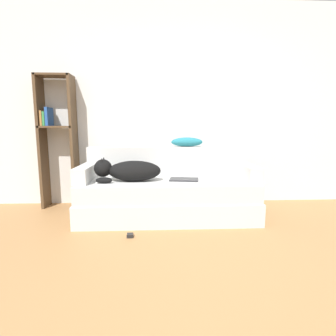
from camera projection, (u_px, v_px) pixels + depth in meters
name	position (u px, v px, depth m)	size (l,w,h in m)	color
ground_plane	(208.00, 333.00, 1.34)	(20.00, 20.00, 0.00)	#9E7042
wall_back	(174.00, 105.00, 3.58)	(7.45, 0.06, 2.70)	silver
couch	(168.00, 199.00, 3.06)	(2.01, 0.81, 0.45)	silver
couch_backrest	(166.00, 161.00, 3.33)	(1.97, 0.15, 0.36)	silver
couch_arm_left	(86.00, 173.00, 2.97)	(0.15, 0.62, 0.17)	silver
couch_arm_right	(247.00, 172.00, 3.05)	(0.15, 0.62, 0.17)	silver
dog	(128.00, 170.00, 2.92)	(0.74, 0.28, 0.27)	black
laptop	(184.00, 179.00, 2.99)	(0.35, 0.26, 0.02)	#2D2D30
throw_pillow	(187.00, 142.00, 3.32)	(0.40, 0.15, 0.12)	teal
bookshelf	(57.00, 135.00, 3.39)	(0.44, 0.26, 1.70)	#4C3823
power_adapter	(130.00, 235.00, 2.52)	(0.06, 0.06, 0.03)	black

